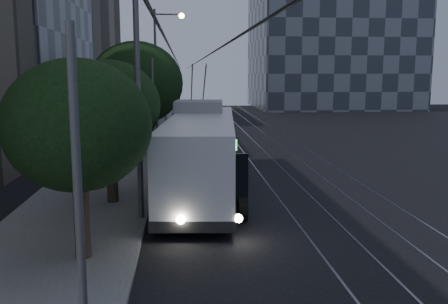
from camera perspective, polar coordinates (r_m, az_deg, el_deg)
ground at (r=18.72m, az=6.86°, el=-7.23°), size 120.00×120.00×0.00m
sidewalk at (r=38.13m, az=-10.45°, el=1.21°), size 5.00×90.00×0.15m
tram_rails at (r=38.45m, az=4.56°, el=1.30°), size 4.52×90.00×0.02m
overhead_wires at (r=37.65m, az=-6.75°, el=6.39°), size 2.23×90.00×6.00m
building_distant_right at (r=76.05m, az=12.21°, el=14.07°), size 22.00×18.00×24.00m
trolleybus at (r=21.55m, az=-2.60°, el=-0.13°), size 3.78×13.02×5.63m
pickup_silver at (r=31.42m, az=-3.74°, el=0.86°), size 3.00×5.48×1.46m
car_white_a at (r=35.62m, az=-5.70°, el=1.70°), size 2.00×3.98×1.30m
car_white_b at (r=37.36m, az=-5.66°, el=2.23°), size 2.46×5.40×1.53m
car_white_c at (r=42.33m, az=-3.42°, el=3.06°), size 2.90×4.86×1.51m
car_white_d at (r=47.31m, az=-3.70°, el=3.65°), size 2.31×4.40×1.43m
tree_0 at (r=13.94m, az=-16.39°, el=2.87°), size 3.99×3.99×5.65m
tree_1 at (r=19.86m, az=-12.94°, el=5.13°), size 3.92×3.92×5.73m
tree_2 at (r=31.46m, az=-9.97°, el=7.73°), size 5.72×5.72×7.12m
tree_3 at (r=35.77m, az=-9.93°, el=7.73°), size 5.44×5.44×6.90m
tree_4 at (r=42.78m, az=-8.60°, el=7.77°), size 5.31×5.31×6.68m
tree_5 at (r=53.20m, az=-7.85°, el=7.74°), size 4.79×4.79×6.16m
streetlamp_near at (r=17.38m, az=-8.56°, el=12.56°), size 2.54×0.44×10.55m
streetlamp_far at (r=41.01m, az=-7.24°, el=10.29°), size 2.45×0.44×10.15m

